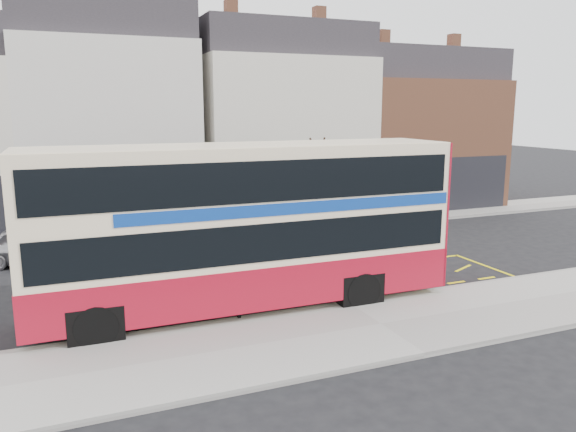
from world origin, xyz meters
name	(u,v)px	position (x,y,z in m)	size (l,w,h in m)	color
ground	(342,302)	(0.00, 0.00, 0.00)	(120.00, 120.00, 0.00)	black
pavement	(381,326)	(0.00, -2.30, 0.07)	(40.00, 4.00, 0.15)	#9B9993
kerb	(347,304)	(0.00, -0.38, 0.07)	(40.00, 0.15, 0.15)	gray
far_pavement	(237,230)	(0.00, 11.00, 0.07)	(50.00, 3.00, 0.15)	#9B9993
road_markings	(319,287)	(0.00, 1.60, 0.01)	(14.00, 3.40, 0.01)	yellow
terrace_left	(106,120)	(-5.50, 14.99, 5.32)	(8.00, 8.01, 11.80)	beige
terrace_green_shop	(274,124)	(3.50, 14.99, 5.07)	(9.00, 8.01, 11.30)	beige
terrace_right	(409,130)	(12.50, 14.99, 4.57)	(9.00, 8.01, 10.30)	#9F5D3F
double_decker_bus	(247,224)	(-2.87, 0.61, 2.59)	(12.35, 2.95, 4.93)	beige
bus_stop_post	(240,261)	(-3.40, -0.39, 1.79)	(0.68, 0.13, 2.70)	black
car_silver	(38,245)	(-8.80, 8.28, 0.77)	(1.81, 4.50, 1.53)	#A8A7AC
car_grey	(213,225)	(-1.51, 9.70, 0.71)	(1.49, 4.28, 1.41)	#45474D
car_white	(367,217)	(5.87, 8.61, 0.72)	(2.02, 4.97, 1.44)	silver
street_tree_right	(307,148)	(3.90, 11.41, 3.92)	(2.66, 2.66, 5.74)	#331F17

